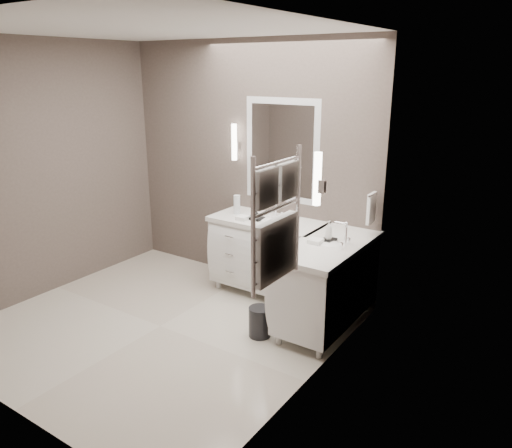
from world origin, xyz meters
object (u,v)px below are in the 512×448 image
Objects in this scene: vanity_back at (268,251)px; towel_ladder at (276,227)px; waste_bin at (260,322)px; vanity_right at (327,280)px.

towel_ladder reaches higher than vanity_back.
towel_ladder is at bearing -55.90° from vanity_back.
waste_bin is at bearing 129.46° from towel_ladder.
waste_bin is at bearing -129.82° from vanity_right.
vanity_right is at bearing -20.38° from vanity_back.
vanity_right reaches higher than waste_bin.
vanity_back is 1.01m from waste_bin.
waste_bin is (0.45, -0.83, -0.34)m from vanity_back.
vanity_back is at bearing 159.62° from vanity_right.
vanity_right is 1.38× the size of towel_ladder.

